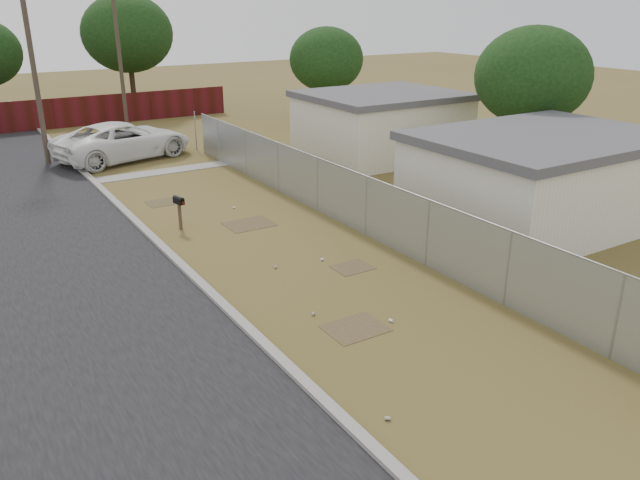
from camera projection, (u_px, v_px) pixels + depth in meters
ground at (283, 254)px, 19.06m from camera, size 120.00×120.00×0.00m
street at (7, 218)px, 22.10m from camera, size 15.10×60.00×0.12m
chainlink_fence at (349, 204)px, 21.13m from camera, size 0.10×27.06×2.02m
utility_poles at (25, 54)px, 31.96m from camera, size 12.60×8.24×9.00m
houses at (452, 148)px, 25.77m from camera, size 9.30×17.24×3.10m
horizon_trees at (101, 49)px, 36.50m from camera, size 33.32×31.94×7.78m
mailbox at (179, 203)px, 20.77m from camera, size 0.27×0.51×1.17m
pickup_truck at (124, 141)px, 30.19m from camera, size 7.14×4.67×1.83m
scattered_litter at (310, 284)px, 16.91m from camera, size 3.11×13.13×0.07m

